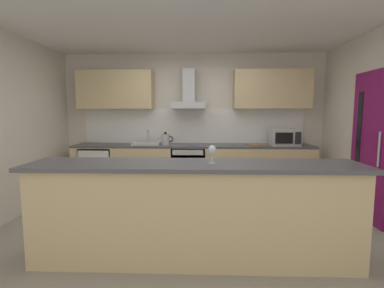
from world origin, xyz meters
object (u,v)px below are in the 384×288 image
(microwave, at_px, (284,137))
(chopping_board, at_px, (257,145))
(range_hood, at_px, (189,96))
(refrigerator, at_px, (100,170))
(wine_glass, at_px, (212,151))
(oven, at_px, (189,168))
(kettle, at_px, (165,139))
(sink, at_px, (147,143))

(microwave, xyz_separation_m, chopping_board, (-0.48, 0.00, -0.14))
(range_hood, bearing_deg, refrigerator, -175.46)
(refrigerator, relative_size, wine_glass, 4.78)
(oven, distance_m, chopping_board, 1.32)
(kettle, distance_m, wine_glass, 2.51)
(microwave, bearing_deg, sink, 179.11)
(microwave, height_order, sink, microwave)
(microwave, bearing_deg, refrigerator, 179.58)
(oven, height_order, refrigerator, oven)
(oven, height_order, microwave, microwave)
(kettle, relative_size, chopping_board, 0.85)
(range_hood, relative_size, wine_glass, 4.05)
(microwave, height_order, wine_glass, microwave)
(oven, relative_size, microwave, 1.60)
(range_hood, relative_size, chopping_board, 2.12)
(refrigerator, xyz_separation_m, microwave, (3.39, -0.03, 0.62))
(microwave, relative_size, sink, 1.00)
(kettle, distance_m, chopping_board, 1.67)
(sink, relative_size, wine_glass, 2.81)
(oven, bearing_deg, kettle, -175.41)
(kettle, height_order, chopping_board, kettle)
(microwave, distance_m, range_hood, 1.88)
(range_hood, distance_m, wine_glass, 2.66)
(chopping_board, bearing_deg, range_hood, 172.98)
(oven, bearing_deg, microwave, -0.93)
(kettle, bearing_deg, oven, 4.59)
(microwave, bearing_deg, oven, 179.07)
(wine_glass, xyz_separation_m, chopping_board, (0.90, 2.40, -0.21))
(range_hood, bearing_deg, microwave, -5.21)
(kettle, relative_size, range_hood, 0.40)
(refrigerator, relative_size, chopping_board, 2.50)
(range_hood, bearing_deg, sink, -171.26)
(microwave, xyz_separation_m, wine_glass, (-1.38, -2.40, 0.07))
(wine_glass, bearing_deg, sink, 114.57)
(sink, bearing_deg, oven, -0.82)
(refrigerator, height_order, kettle, kettle)
(oven, distance_m, sink, 0.90)
(range_hood, bearing_deg, oven, -90.00)
(wine_glass, distance_m, chopping_board, 2.57)
(kettle, xyz_separation_m, chopping_board, (1.66, 0.01, -0.09))
(refrigerator, height_order, wine_glass, wine_glass)
(wine_glass, bearing_deg, refrigerator, 129.66)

